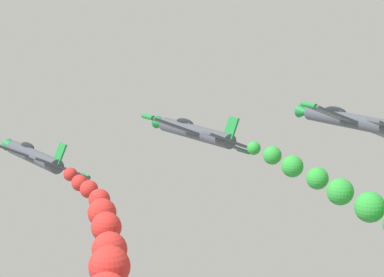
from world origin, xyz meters
TOP-DOWN VIEW (x-y plane):
  - airplane_left_inner at (-9.14, 8.73)m, footprint 8.83×10.35m
  - smoke_trail_left_inner at (-12.89, -10.93)m, footprint 7.42×18.41m
  - airplane_right_inner at (0.55, 0.52)m, footprint 9.01×10.35m
  - airplane_left_outer at (9.13, -7.03)m, footprint 9.07×10.35m

SIDE VIEW (x-z plane):
  - smoke_trail_left_inner at x=-12.89m, z-range 70.65..74.82m
  - airplane_left_inner at x=-9.14m, z-range 72.11..76.44m
  - airplane_right_inner at x=0.55m, z-range 74.53..78.40m
  - airplane_left_outer at x=9.13m, z-range 75.77..79.50m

